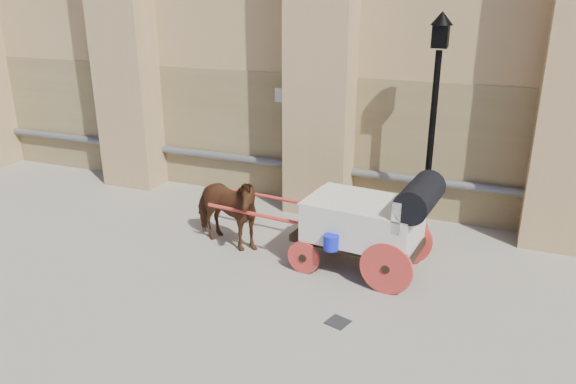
% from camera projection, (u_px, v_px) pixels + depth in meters
% --- Properties ---
extents(ground, '(90.00, 90.00, 0.00)m').
position_uv_depth(ground, '(304.00, 292.00, 9.45)').
color(ground, gray).
rests_on(ground, ground).
extents(horse, '(1.96, 1.27, 1.53)m').
position_uv_depth(horse, '(225.00, 210.00, 10.87)').
color(horse, '#55311C').
rests_on(horse, ground).
extents(carriage, '(4.33, 1.59, 1.86)m').
position_uv_depth(carriage, '(371.00, 219.00, 9.83)').
color(carriage, black).
rests_on(carriage, ground).
extents(street_lamp, '(0.41, 0.41, 4.42)m').
position_uv_depth(street_lamp, '(433.00, 123.00, 10.81)').
color(street_lamp, black).
rests_on(street_lamp, ground).
extents(drain_grate_near, '(0.40, 0.40, 0.01)m').
position_uv_depth(drain_grate_near, '(338.00, 322.00, 8.60)').
color(drain_grate_near, black).
rests_on(drain_grate_near, ground).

